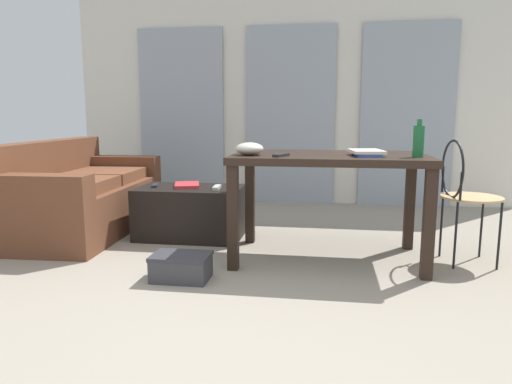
# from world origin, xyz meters

# --- Properties ---
(ground_plane) EXTENTS (8.51, 8.51, 0.00)m
(ground_plane) POSITION_xyz_m (0.00, 1.37, 0.00)
(ground_plane) COLOR gray
(wall_back) EXTENTS (5.07, 0.10, 2.42)m
(wall_back) POSITION_xyz_m (0.00, 3.55, 1.21)
(wall_back) COLOR silver
(wall_back) RESTS_ON ground
(curtains) EXTENTS (3.61, 0.03, 2.02)m
(curtains) POSITION_xyz_m (0.00, 3.46, 1.01)
(curtains) COLOR #99A3AD
(curtains) RESTS_ON ground
(couch) EXTENTS (0.93, 1.75, 0.80)m
(couch) POSITION_xyz_m (-1.74, 1.81, 0.31)
(couch) COLOR brown
(couch) RESTS_ON ground
(coffee_table) EXTENTS (0.86, 0.53, 0.43)m
(coffee_table) POSITION_xyz_m (-0.70, 1.75, 0.21)
(coffee_table) COLOR black
(coffee_table) RESTS_ON ground
(craft_table) EXTENTS (1.34, 0.79, 0.75)m
(craft_table) POSITION_xyz_m (0.44, 1.32, 0.65)
(craft_table) COLOR black
(craft_table) RESTS_ON ground
(wire_chair) EXTENTS (0.41, 0.42, 0.86)m
(wire_chair) POSITION_xyz_m (1.35, 1.36, 0.54)
(wire_chair) COLOR tan
(wire_chair) RESTS_ON ground
(bottle_near) EXTENTS (0.07, 0.07, 0.24)m
(bottle_near) POSITION_xyz_m (1.01, 1.17, 0.86)
(bottle_near) COLOR #195B2D
(bottle_near) RESTS_ON craft_table
(bowl) EXTENTS (0.19, 0.19, 0.09)m
(bowl) POSITION_xyz_m (-0.09, 1.16, 0.80)
(bowl) COLOR beige
(bowl) RESTS_ON craft_table
(book_stack) EXTENTS (0.24, 0.30, 0.04)m
(book_stack) POSITION_xyz_m (0.69, 1.23, 0.77)
(book_stack) COLOR #33519E
(book_stack) RESTS_ON craft_table
(tv_remote_on_table) EXTENTS (0.10, 0.16, 0.02)m
(tv_remote_on_table) POSITION_xyz_m (0.13, 1.08, 0.76)
(tv_remote_on_table) COLOR #232326
(tv_remote_on_table) RESTS_ON craft_table
(scissors) EXTENTS (0.12, 0.06, 0.00)m
(scissors) POSITION_xyz_m (0.76, 1.59, 0.76)
(scissors) COLOR #9EA0A5
(scissors) RESTS_ON craft_table
(tv_remote_primary) EXTENTS (0.08, 0.16, 0.02)m
(tv_remote_primary) POSITION_xyz_m (-1.00, 1.75, 0.44)
(tv_remote_primary) COLOR #232326
(tv_remote_primary) RESTS_ON coffee_table
(tv_remote_secondary) EXTENTS (0.06, 0.19, 0.02)m
(tv_remote_secondary) POSITION_xyz_m (-0.46, 1.70, 0.44)
(tv_remote_secondary) COLOR #B7B7B2
(tv_remote_secondary) RESTS_ON coffee_table
(magazine) EXTENTS (0.27, 0.34, 0.02)m
(magazine) POSITION_xyz_m (-0.74, 1.80, 0.44)
(magazine) COLOR red
(magazine) RESTS_ON coffee_table
(shoebox) EXTENTS (0.36, 0.24, 0.16)m
(shoebox) POSITION_xyz_m (-0.46, 0.74, 0.08)
(shoebox) COLOR #38383D
(shoebox) RESTS_ON ground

